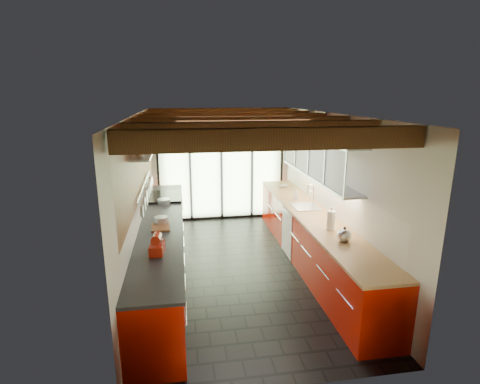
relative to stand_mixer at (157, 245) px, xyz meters
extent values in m
plane|color=black|center=(1.27, 1.24, -1.03)|extent=(5.50, 5.50, 0.00)
plane|color=silver|center=(1.27, 3.99, 0.27)|extent=(3.20, 0.00, 3.20)
plane|color=silver|center=(1.27, -1.51, 0.27)|extent=(3.20, 0.00, 3.20)
plane|color=silver|center=(-0.33, 1.24, 0.27)|extent=(0.00, 5.50, 5.50)
plane|color=silver|center=(2.87, 1.24, 0.27)|extent=(0.00, 5.50, 5.50)
plane|color=#472814|center=(1.27, 1.24, 1.57)|extent=(5.50, 5.50, 0.00)
cube|color=#593316|center=(1.27, -1.01, 1.45)|extent=(3.14, 0.14, 0.22)
cube|color=#593316|center=(1.27, -0.11, 1.45)|extent=(3.14, 0.14, 0.22)
cube|color=#593316|center=(1.27, 0.79, 1.45)|extent=(3.14, 0.14, 0.22)
cube|color=#593316|center=(1.27, 1.69, 1.45)|extent=(3.14, 0.14, 0.22)
cube|color=#593316|center=(1.27, 2.59, 1.45)|extent=(3.14, 0.14, 0.22)
cube|color=#593316|center=(1.27, 3.49, 1.45)|extent=(3.14, 0.14, 0.22)
cube|color=brown|center=(1.27, 3.95, 1.32)|extent=(3.14, 0.06, 0.50)
plane|color=brown|center=(-0.30, 1.44, 0.95)|extent=(0.00, 4.90, 4.90)
plane|color=#C6EAAD|center=(1.27, 3.98, 0.05)|extent=(2.90, 0.00, 2.90)
cube|color=black|center=(-0.18, 3.96, 0.05)|extent=(0.05, 0.04, 2.15)
cube|color=black|center=(2.72, 3.96, 0.05)|extent=(0.05, 0.04, 2.15)
cube|color=black|center=(1.27, 3.93, 0.05)|extent=(0.06, 0.05, 2.15)
cube|color=black|center=(1.27, 3.93, 1.12)|extent=(2.90, 0.05, 0.06)
cylinder|color=red|center=(1.27, 3.91, 1.32)|extent=(0.34, 0.04, 0.34)
cylinder|color=beige|center=(1.27, 3.89, 1.32)|extent=(0.28, 0.02, 0.28)
cube|color=#B51202|center=(0.00, 1.24, -0.59)|extent=(0.65, 5.00, 0.88)
cube|color=black|center=(0.00, 1.24, -0.13)|extent=(0.68, 5.00, 0.04)
cube|color=silver|center=(0.00, 2.69, -0.59)|extent=(0.66, 0.90, 0.90)
cube|color=black|center=(0.00, 2.69, -0.10)|extent=(0.65, 0.90, 0.06)
cube|color=#B51202|center=(2.55, 1.24, -0.59)|extent=(0.65, 5.00, 0.88)
cube|color=tan|center=(2.55, 1.24, -0.13)|extent=(0.68, 5.00, 0.04)
cube|color=white|center=(2.22, 1.64, -0.59)|extent=(0.02, 0.60, 0.84)
cube|color=silver|center=(2.55, 1.64, -0.10)|extent=(0.45, 0.52, 0.02)
cylinder|color=silver|center=(2.69, 1.64, 0.07)|extent=(0.02, 0.02, 0.34)
torus|color=silver|center=(2.63, 1.64, 0.24)|extent=(0.14, 0.02, 0.14)
plane|color=silver|center=(2.53, 1.54, 0.82)|extent=(0.00, 3.00, 3.00)
cube|color=#9EA0A5|center=(2.70, 1.54, 0.49)|extent=(0.34, 3.00, 0.03)
cube|color=#9EA0A5|center=(2.70, 1.54, 1.16)|extent=(0.34, 3.00, 0.03)
cylinder|color=silver|center=(-0.27, 1.54, 0.44)|extent=(0.02, 2.20, 0.02)
cube|color=silver|center=(-0.18, 1.44, 1.07)|extent=(0.28, 2.60, 0.03)
cylinder|color=silver|center=(-0.23, 0.64, 0.26)|extent=(0.04, 0.18, 0.18)
cylinder|color=silver|center=(-0.23, 0.99, 0.26)|extent=(0.04, 0.22, 0.22)
cylinder|color=silver|center=(-0.23, 1.34, 0.26)|extent=(0.04, 0.26, 0.26)
cylinder|color=silver|center=(-0.23, 1.69, 0.26)|extent=(0.04, 0.18, 0.18)
cylinder|color=silver|center=(-0.23, 2.04, 0.26)|extent=(0.04, 0.22, 0.22)
cylinder|color=silver|center=(-0.23, 2.34, 0.26)|extent=(0.04, 0.26, 0.26)
cylinder|color=silver|center=(-0.23, 2.59, 0.26)|extent=(0.04, 0.18, 0.18)
cube|color=#AF200E|center=(0.00, -0.01, -0.04)|extent=(0.20, 0.31, 0.13)
cylinder|color=#AF200E|center=(0.00, -0.03, 0.11)|extent=(0.13, 0.20, 0.12)
cylinder|color=silver|center=(0.00, 0.05, 0.00)|extent=(0.16, 0.16, 0.13)
cylinder|color=silver|center=(0.00, 1.08, -0.04)|extent=(0.22, 0.22, 0.13)
cylinder|color=silver|center=(0.00, 2.26, -0.06)|extent=(0.30, 0.30, 0.09)
cube|color=brown|center=(0.00, 0.92, -0.09)|extent=(0.28, 0.39, 0.03)
sphere|color=silver|center=(2.54, -0.02, -0.01)|extent=(0.20, 0.20, 0.20)
cone|color=black|center=(2.54, -0.02, 0.10)|extent=(0.07, 0.07, 0.05)
cylinder|color=silver|center=(2.54, 0.09, 0.00)|extent=(0.02, 0.08, 0.04)
cylinder|color=white|center=(2.54, 0.46, 0.04)|extent=(0.16, 0.16, 0.29)
cylinder|color=silver|center=(2.54, 0.46, 0.21)|extent=(0.03, 0.03, 0.05)
imported|color=silver|center=(2.54, 2.22, -0.01)|extent=(0.10, 0.11, 0.20)
imported|color=silver|center=(2.54, 3.14, -0.08)|extent=(0.25, 0.25, 0.05)
camera|label=1|loc=(0.35, -4.58, 1.88)|focal=28.00mm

